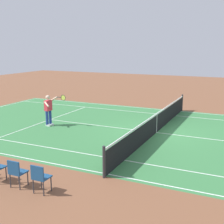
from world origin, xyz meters
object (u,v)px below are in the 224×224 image
Objects in this scene: tennis_net at (157,123)px; tennis_ball at (125,149)px; spectator_chair_0 at (40,176)px; spectator_chair_1 at (17,171)px; tennis_player_near at (49,109)px.

tennis_ball is at bearing 81.73° from tennis_net.
spectator_chair_0 and spectator_chair_1 have the same top height.
tennis_player_near is 7.34m from spectator_chair_1.
tennis_player_near is (5.62, 1.10, 0.44)m from tennis_net.
spectator_chair_0 is (0.76, 4.53, 0.49)m from tennis_ball.
tennis_net is at bearing -168.87° from tennis_player_near.
tennis_player_near is 5.59m from tennis_ball.
tennis_player_near reaches higher than tennis_net.
tennis_player_near is at bearing -55.42° from spectator_chair_0.
spectator_chair_1 reaches higher than tennis_ball.
spectator_chair_0 is (-4.42, 6.41, -0.41)m from tennis_player_near.
spectator_chair_1 is at bearing 70.19° from tennis_ball.
tennis_net is 6.89× the size of tennis_player_near.
tennis_player_near reaches higher than spectator_chair_1.
tennis_net reaches higher than spectator_chair_0.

